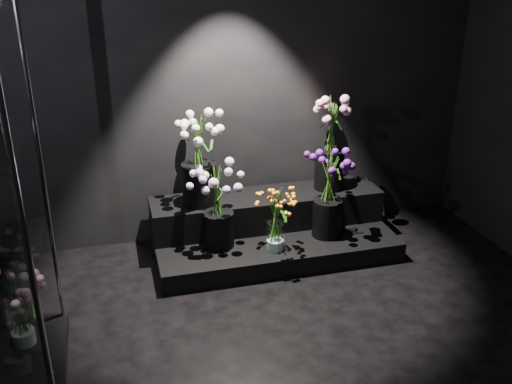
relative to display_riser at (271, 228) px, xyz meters
name	(u,v)px	position (x,y,z in m)	size (l,w,h in m)	color
floor	(322,381)	(-0.16, -1.62, -0.18)	(4.00, 4.00, 0.00)	black
wall_back	(239,70)	(-0.16, 0.38, 1.22)	(4.00, 4.00, 0.00)	black
display_riser	(271,228)	(0.00, 0.00, 0.00)	(1.91, 0.85, 0.42)	black
bouquet_orange_bells	(276,219)	(-0.06, -0.33, 0.24)	(0.26, 0.26, 0.50)	white
bouquet_lilac	(218,202)	(-0.47, -0.16, 0.36)	(0.41, 0.41, 0.64)	black
bouquet_purple	(328,190)	(0.40, -0.21, 0.37)	(0.40, 0.40, 0.69)	black
bouquet_cream_roses	(198,155)	(-0.56, 0.08, 0.65)	(0.51, 0.51, 0.71)	black
bouquet_pink_roses	(331,138)	(0.54, 0.12, 0.69)	(0.40, 0.40, 0.77)	black
bouquet_case_base_pink	(18,306)	(-1.82, -0.95, 0.19)	(0.33, 0.33, 0.51)	white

